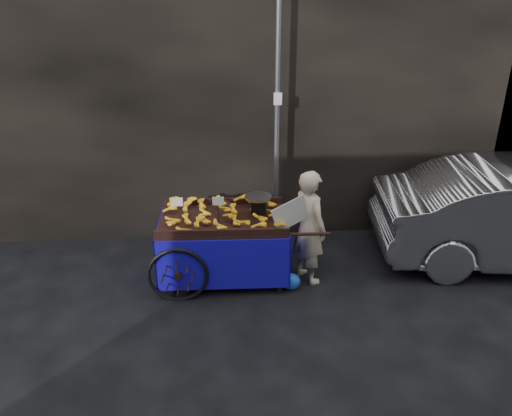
{
  "coord_description": "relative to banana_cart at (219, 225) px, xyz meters",
  "views": [
    {
      "loc": [
        -0.58,
        -6.06,
        3.96
      ],
      "look_at": [
        -0.08,
        0.5,
        0.98
      ],
      "focal_mm": 35.0,
      "sensor_mm": 36.0,
      "label": 1
    }
  ],
  "objects": [
    {
      "name": "building_wall",
      "position": [
        1.01,
        2.31,
        1.67
      ],
      "size": [
        13.5,
        2.0,
        5.0
      ],
      "color": "black",
      "rests_on": "ground"
    },
    {
      "name": "plastic_bag",
      "position": [
        0.99,
        -0.44,
        -0.71
      ],
      "size": [
        0.27,
        0.22,
        0.24
      ],
      "primitive_type": "ellipsoid",
      "color": "blue",
      "rests_on": "ground"
    },
    {
      "name": "street_pole",
      "position": [
        0.92,
        1.01,
        1.18
      ],
      "size": [
        0.12,
        0.1,
        4.0
      ],
      "color": "slate",
      "rests_on": "ground"
    },
    {
      "name": "vendor",
      "position": [
        1.26,
        -0.18,
        0.01
      ],
      "size": [
        0.9,
        0.73,
        1.68
      ],
      "rotation": [
        0.0,
        0.0,
        2.11
      ],
      "color": "beige",
      "rests_on": "ground"
    },
    {
      "name": "ground",
      "position": [
        0.62,
        -0.29,
        -0.83
      ],
      "size": [
        80.0,
        80.0,
        0.0
      ],
      "primitive_type": "plane",
      "color": "black",
      "rests_on": "ground"
    },
    {
      "name": "banana_cart",
      "position": [
        0.0,
        0.0,
        0.0
      ],
      "size": [
        2.5,
        1.28,
        1.34
      ],
      "rotation": [
        0.0,
        0.0,
        -0.03
      ],
      "color": "black",
      "rests_on": "ground"
    }
  ]
}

